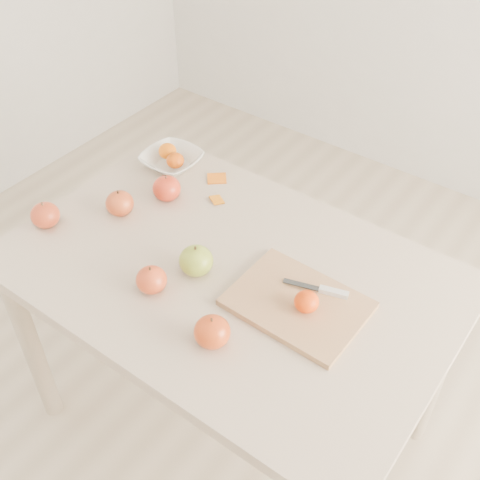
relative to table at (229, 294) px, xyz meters
The scene contains 16 objects.
ground 0.65m from the table, ahead, with size 3.50×3.50×0.00m, color #C6B293.
table is the anchor object (origin of this frame).
cutting_board 0.24m from the table, ahead, with size 0.33×0.24×0.02m, color #AE7E57.
board_tangerine 0.29m from the table, ahead, with size 0.06×0.06×0.05m, color #DB4007.
fruit_bowl 0.53m from the table, 148.30° to the left, with size 0.19×0.19×0.05m, color white.
bowl_tangerine_near 0.56m from the table, 148.78° to the left, with size 0.06×0.06×0.05m, color orange.
bowl_tangerine_far 0.51m from the table, 147.94° to the left, with size 0.06×0.06×0.05m, color #C94907.
orange_peel_a 0.42m from the table, 132.68° to the left, with size 0.06×0.04×0.00m, color #D7630F.
orange_peel_b 0.32m from the table, 134.32° to the left, with size 0.04×0.04×0.00m, color orange.
paring_knife 0.30m from the table, 14.29° to the left, with size 0.17×0.07×0.01m.
apple_green 0.16m from the table, 137.42° to the right, with size 0.09×0.09×0.08m, color olive.
apple_red_e 0.29m from the table, 61.80° to the right, with size 0.09×0.09×0.08m, color #971B0B.
apple_red_b 0.43m from the table, behind, with size 0.08×0.08×0.08m, color maroon.
apple_red_c 0.25m from the table, 122.82° to the right, with size 0.08×0.08×0.07m, color maroon.
apple_red_d 0.58m from the table, 162.61° to the right, with size 0.08×0.08×0.08m, color #9D0A15.
apple_red_a 0.39m from the table, 158.39° to the left, with size 0.09×0.09×0.08m, color #9D020F.
Camera 1 is at (0.71, -0.91, 1.89)m, focal length 45.00 mm.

